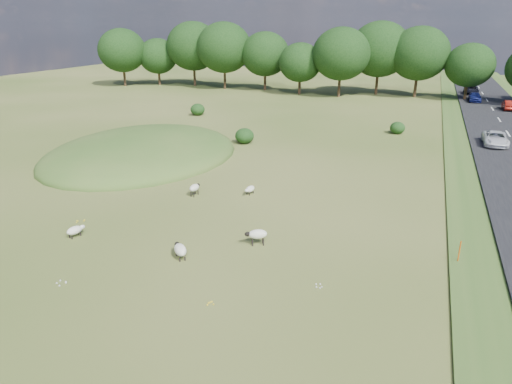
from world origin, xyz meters
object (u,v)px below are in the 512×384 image
at_px(sheep_1, 250,189).
at_px(car_2, 471,90).
at_px(sheep_0, 257,234).
at_px(sheep_3, 195,188).
at_px(sheep_4, 180,250).
at_px(car_1, 495,138).
at_px(car_5, 482,74).
at_px(sheep_2, 75,230).
at_px(car_3, 475,97).
at_px(car_4, 509,105).
at_px(marker_post, 459,252).

distance_m(sheep_1, car_2, 59.12).
xyz_separation_m(sheep_0, sheep_3, (-6.65, 5.50, -0.04)).
bearing_deg(sheep_4, car_2, -59.69).
bearing_deg(sheep_0, car_1, -144.92).
xyz_separation_m(sheep_3, sheep_4, (3.52, -8.24, -0.10)).
relative_size(sheep_1, car_5, 0.21).
height_order(sheep_2, car_3, car_3).
bearing_deg(sheep_4, sheep_3, -21.97).
bearing_deg(car_4, sheep_3, 60.54).
xyz_separation_m(marker_post, car_4, (7.89, 47.35, 0.30)).
xyz_separation_m(sheep_1, car_4, (21.09, 41.92, 0.52)).
bearing_deg(car_1, car_3, 90.00).
bearing_deg(sheep_1, sheep_3, -53.12).
height_order(marker_post, sheep_0, marker_post).
bearing_deg(sheep_0, car_5, -128.60).
distance_m(car_3, car_4, 7.13).
distance_m(sheep_3, car_5, 89.45).
xyz_separation_m(car_1, car_2, (0.00, 36.37, 0.02)).
bearing_deg(sheep_0, marker_post, 161.78).
relative_size(sheep_1, sheep_4, 0.89).
relative_size(sheep_2, sheep_3, 1.00).
distance_m(sheep_3, car_4, 49.96).
distance_m(sheep_0, car_5, 93.25).
xyz_separation_m(sheep_4, car_3, (17.24, 57.77, 0.49)).
distance_m(marker_post, sheep_4, 13.86).
relative_size(sheep_1, sheep_3, 0.93).
bearing_deg(marker_post, sheep_2, -167.80).
distance_m(sheep_1, car_5, 87.02).
bearing_deg(car_4, car_5, -90.00).
height_order(car_3, car_5, car_5).
bearing_deg(sheep_4, sheep_2, 44.04).
bearing_deg(sheep_3, sheep_0, -125.84).
xyz_separation_m(sheep_4, car_2, (17.24, 66.36, 0.43)).
bearing_deg(car_4, car_2, -75.43).
xyz_separation_m(sheep_2, sheep_4, (6.68, -0.10, 0.07)).
distance_m(sheep_1, car_4, 46.93).
height_order(sheep_0, sheep_1, sheep_0).
xyz_separation_m(sheep_0, sheep_1, (-3.17, 7.08, -0.24)).
height_order(sheep_3, car_5, car_5).
height_order(sheep_0, car_5, car_5).
height_order(sheep_4, car_1, car_1).
height_order(car_4, car_5, car_5).
xyz_separation_m(sheep_3, car_2, (20.77, 58.12, 0.33)).
bearing_deg(sheep_1, car_2, 175.42).
bearing_deg(car_1, car_5, 86.62).
height_order(marker_post, sheep_3, marker_post).
relative_size(sheep_3, car_3, 0.27).
bearing_deg(car_5, sheep_4, 77.41).
bearing_deg(car_5, sheep_3, 74.06).
bearing_deg(sheep_1, car_5, 178.40).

